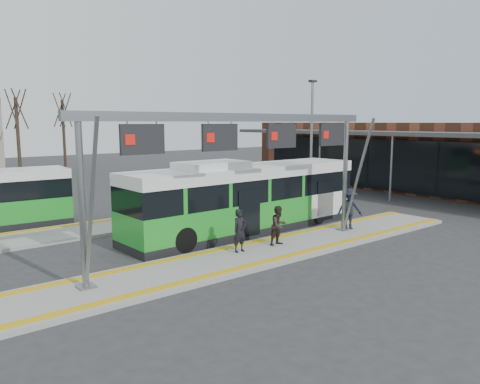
# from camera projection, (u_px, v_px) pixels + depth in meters

# --- Properties ---
(ground) EXTENTS (120.00, 120.00, 0.00)m
(ground) POSITION_uv_depth(u_px,v_px,m) (257.00, 256.00, 17.77)
(ground) COLOR #2D2D30
(ground) RESTS_ON ground
(platform_main) EXTENTS (22.00, 3.00, 0.15)m
(platform_main) POSITION_uv_depth(u_px,v_px,m) (257.00, 254.00, 17.76)
(platform_main) COLOR gray
(platform_main) RESTS_ON ground
(platform_second) EXTENTS (20.00, 3.00, 0.15)m
(platform_second) POSITION_uv_depth(u_px,v_px,m) (77.00, 231.00, 21.42)
(platform_second) COLOR gray
(platform_second) RESTS_ON ground
(tactile_main) EXTENTS (22.00, 2.65, 0.02)m
(tactile_main) POSITION_uv_depth(u_px,v_px,m) (257.00, 252.00, 17.74)
(tactile_main) COLOR gold
(tactile_main) RESTS_ON platform_main
(tactile_second) EXTENTS (20.00, 0.35, 0.02)m
(tactile_second) POSITION_uv_depth(u_px,v_px,m) (68.00, 225.00, 22.29)
(tactile_second) COLOR gold
(tactile_second) RESTS_ON platform_second
(gantry) EXTENTS (13.00, 1.68, 5.20)m
(gantry) POSITION_uv_depth(u_px,v_px,m) (246.00, 142.00, 17.11)
(gantry) COLOR slate
(gantry) RESTS_ON platform_main
(station_building) EXTENTS (11.50, 32.00, 5.00)m
(station_building) POSITION_uv_depth(u_px,v_px,m) (447.00, 157.00, 34.05)
(station_building) COLOR brown
(station_building) RESTS_ON ground
(hero_bus) EXTENTS (12.29, 2.95, 3.36)m
(hero_bus) POSITION_uv_depth(u_px,v_px,m) (247.00, 199.00, 21.57)
(hero_bus) COLOR black
(hero_bus) RESTS_ON ground
(passenger_a) EXTENTS (0.61, 0.41, 1.64)m
(passenger_a) POSITION_uv_depth(u_px,v_px,m) (240.00, 231.00, 17.66)
(passenger_a) COLOR black
(passenger_a) RESTS_ON platform_main
(passenger_b) EXTENTS (0.80, 0.64, 1.59)m
(passenger_b) POSITION_uv_depth(u_px,v_px,m) (279.00, 225.00, 18.67)
(passenger_b) COLOR #2D211E
(passenger_b) RESTS_ON platform_main
(passenger_c) EXTENTS (1.40, 1.18, 1.89)m
(passenger_c) POSITION_uv_depth(u_px,v_px,m) (349.00, 209.00, 21.41)
(passenger_c) COLOR black
(passenger_c) RESTS_ON platform_main
(tree_left) EXTENTS (1.40, 1.40, 7.96)m
(tree_left) POSITION_uv_depth(u_px,v_px,m) (16.00, 110.00, 37.87)
(tree_left) COLOR #382B21
(tree_left) RESTS_ON ground
(tree_mid) EXTENTS (1.40, 1.40, 8.13)m
(tree_mid) POSITION_uv_depth(u_px,v_px,m) (63.00, 111.00, 45.61)
(tree_mid) COLOR #382B21
(tree_mid) RESTS_ON ground
(lamp_east) EXTENTS (0.50, 0.25, 7.47)m
(lamp_east) POSITION_uv_depth(u_px,v_px,m) (311.00, 140.00, 27.91)
(lamp_east) COLOR slate
(lamp_east) RESTS_ON ground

